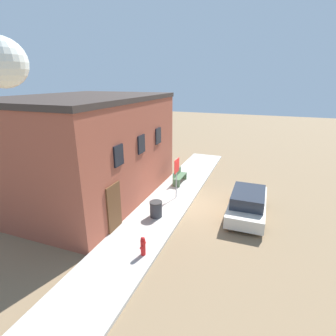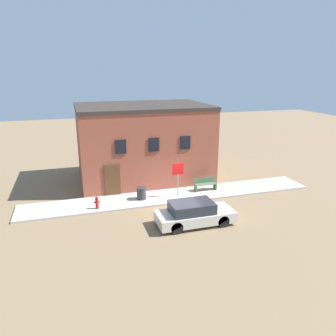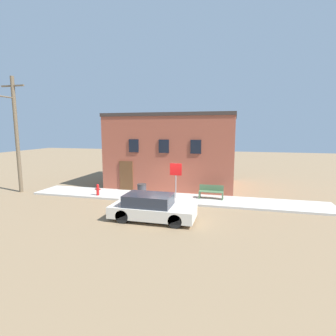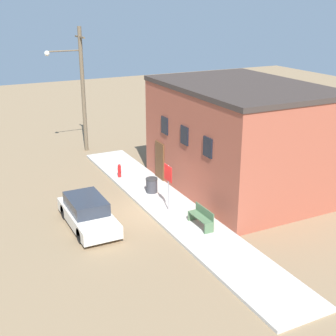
{
  "view_description": "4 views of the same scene",
  "coord_description": "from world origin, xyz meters",
  "px_view_note": "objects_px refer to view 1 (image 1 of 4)",
  "views": [
    {
      "loc": [
        -12.18,
        -3.27,
        6.32
      ],
      "look_at": [
        -0.25,
        1.22,
        2.0
      ],
      "focal_mm": 28.0,
      "sensor_mm": 36.0,
      "label": 1
    },
    {
      "loc": [
        -6.03,
        -17.68,
        7.96
      ],
      "look_at": [
        -0.25,
        1.22,
        2.0
      ],
      "focal_mm": 35.0,
      "sensor_mm": 36.0,
      "label": 2
    },
    {
      "loc": [
        3.8,
        -14.6,
        4.4
      ],
      "look_at": [
        -0.25,
        1.22,
        2.0
      ],
      "focal_mm": 28.0,
      "sensor_mm": 36.0,
      "label": 3
    },
    {
      "loc": [
        18.24,
        -8.06,
        9.39
      ],
      "look_at": [
        -0.25,
        1.22,
        2.0
      ],
      "focal_mm": 50.0,
      "sensor_mm": 36.0,
      "label": 4
    }
  ],
  "objects_px": {
    "fire_hydrant": "(143,246)",
    "parked_car": "(248,203)",
    "bench": "(179,176)",
    "trash_bin": "(156,209)",
    "stop_sign": "(177,171)"
  },
  "relations": [
    {
      "from": "fire_hydrant",
      "to": "parked_car",
      "type": "relative_size",
      "value": 0.18
    },
    {
      "from": "bench",
      "to": "parked_car",
      "type": "xyz_separation_m",
      "value": [
        -2.5,
        -4.34,
        0.07
      ]
    },
    {
      "from": "parked_car",
      "to": "fire_hydrant",
      "type": "bearing_deg",
      "value": 145.14
    },
    {
      "from": "bench",
      "to": "trash_bin",
      "type": "relative_size",
      "value": 1.97
    },
    {
      "from": "stop_sign",
      "to": "parked_car",
      "type": "distance_m",
      "value": 3.96
    },
    {
      "from": "fire_hydrant",
      "to": "stop_sign",
      "type": "distance_m",
      "value": 5.3
    },
    {
      "from": "trash_bin",
      "to": "bench",
      "type": "bearing_deg",
      "value": 4.22
    },
    {
      "from": "stop_sign",
      "to": "trash_bin",
      "type": "relative_size",
      "value": 2.91
    },
    {
      "from": "fire_hydrant",
      "to": "parked_car",
      "type": "bearing_deg",
      "value": -34.86
    },
    {
      "from": "bench",
      "to": "trash_bin",
      "type": "bearing_deg",
      "value": -175.78
    },
    {
      "from": "stop_sign",
      "to": "trash_bin",
      "type": "xyz_separation_m",
      "value": [
        -2.32,
        0.22,
        -1.19
      ]
    },
    {
      "from": "trash_bin",
      "to": "fire_hydrant",
      "type": "bearing_deg",
      "value": -166.39
    },
    {
      "from": "trash_bin",
      "to": "parked_car",
      "type": "distance_m",
      "value": 4.47
    },
    {
      "from": "fire_hydrant",
      "to": "stop_sign",
      "type": "relative_size",
      "value": 0.34
    },
    {
      "from": "trash_bin",
      "to": "stop_sign",
      "type": "bearing_deg",
      "value": -5.52
    }
  ]
}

